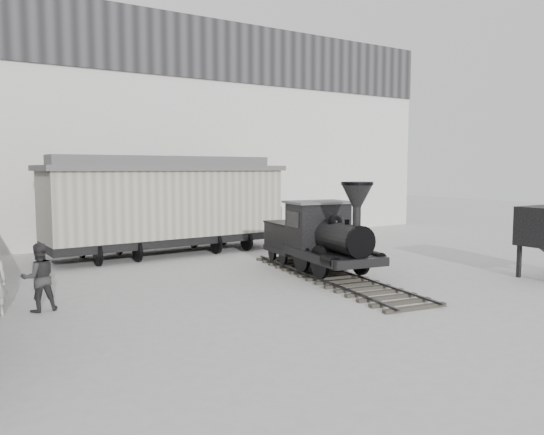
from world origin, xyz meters
TOP-DOWN VIEW (x-y plane):
  - ground at (0.00, 0.00)m, footprint 90.00×90.00m
  - north_wall at (0.00, 14.98)m, footprint 34.00×2.51m
  - locomotive at (2.29, 3.48)m, footprint 3.14×9.01m
  - boxcar at (-0.57, 10.40)m, footprint 10.19×3.63m
  - visitor_b at (-6.56, 3.57)m, footprint 0.89×0.72m

SIDE VIEW (x-z plane):
  - ground at x=0.00m, z-range 0.00..0.00m
  - visitor_b at x=-6.56m, z-range 0.00..1.74m
  - locomotive at x=2.29m, z-range -0.41..2.71m
  - boxcar at x=-0.57m, z-range 0.10..4.21m
  - north_wall at x=0.00m, z-range 0.05..11.05m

